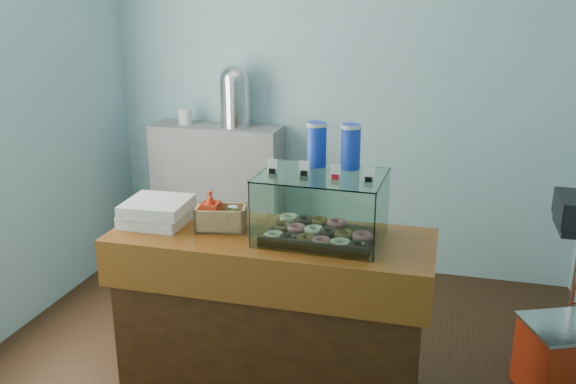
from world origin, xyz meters
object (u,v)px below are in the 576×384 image
(coffee_urn, at_px, (235,95))
(display_case, at_px, (322,204))
(red_cooler, at_px, (568,358))
(counter, at_px, (272,315))

(coffee_urn, bearing_deg, display_case, -57.21)
(display_case, distance_m, coffee_urn, 1.84)
(red_cooler, bearing_deg, display_case, 172.49)
(red_cooler, bearing_deg, counter, 171.59)
(counter, xyz_separation_m, red_cooler, (1.51, 0.39, -0.25))
(display_case, relative_size, red_cooler, 1.08)
(display_case, distance_m, red_cooler, 1.57)
(counter, bearing_deg, red_cooler, 14.60)
(counter, xyz_separation_m, display_case, (0.25, 0.04, 0.61))
(counter, distance_m, display_case, 0.66)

